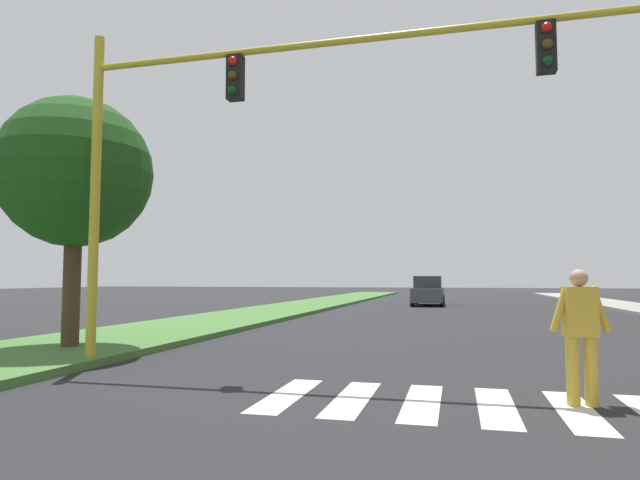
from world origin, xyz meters
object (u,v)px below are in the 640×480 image
(pedestrian_performer, at_px, (580,330))
(sedan_midblock, at_px, (428,292))
(tree_mid, at_px, (75,173))
(traffic_light_gantry, at_px, (235,118))

(pedestrian_performer, bearing_deg, sedan_midblock, 97.09)
(tree_mid, xyz_separation_m, sedan_midblock, (6.32, 22.68, -3.05))
(pedestrian_performer, distance_m, sedan_midblock, 25.36)
(pedestrian_performer, relative_size, sedan_midblock, 0.39)
(traffic_light_gantry, distance_m, sedan_midblock, 24.30)
(tree_mid, distance_m, traffic_light_gantry, 4.46)
(tree_mid, height_order, pedestrian_performer, tree_mid)
(traffic_light_gantry, relative_size, pedestrian_performer, 5.55)
(traffic_light_gantry, xyz_separation_m, sedan_midblock, (2.08, 23.94, -3.58))
(tree_mid, bearing_deg, pedestrian_performer, -14.77)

